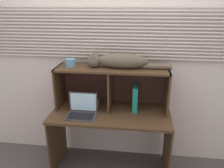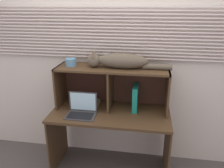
{
  "view_description": "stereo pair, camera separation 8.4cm",
  "coord_description": "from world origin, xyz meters",
  "px_view_note": "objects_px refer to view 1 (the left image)",
  "views": [
    {
      "loc": [
        0.3,
        -2.07,
        1.92
      ],
      "look_at": [
        0.0,
        0.32,
        1.04
      ],
      "focal_mm": 36.86,
      "sensor_mm": 36.0,
      "label": 1
    },
    {
      "loc": [
        0.38,
        -2.06,
        1.92
      ],
      "look_at": [
        0.0,
        0.32,
        1.04
      ],
      "focal_mm": 36.86,
      "sensor_mm": 36.0,
      "label": 2
    }
  ],
  "objects_px": {
    "book_stack": "(92,104)",
    "small_basket": "(70,63)",
    "laptop": "(82,110)",
    "cat": "(119,61)",
    "binder_upright": "(135,97)"
  },
  "relations": [
    {
      "from": "book_stack",
      "to": "small_basket",
      "type": "distance_m",
      "value": 0.54
    },
    {
      "from": "small_basket",
      "to": "laptop",
      "type": "bearing_deg",
      "value": -53.01
    },
    {
      "from": "book_stack",
      "to": "cat",
      "type": "bearing_deg",
      "value": 0.17
    },
    {
      "from": "cat",
      "to": "binder_upright",
      "type": "relative_size",
      "value": 3.21
    },
    {
      "from": "laptop",
      "to": "binder_upright",
      "type": "bearing_deg",
      "value": 21.47
    },
    {
      "from": "cat",
      "to": "small_basket",
      "type": "xyz_separation_m",
      "value": [
        -0.54,
        0.0,
        -0.04
      ]
    },
    {
      "from": "cat",
      "to": "small_basket",
      "type": "height_order",
      "value": "cat"
    },
    {
      "from": "binder_upright",
      "to": "book_stack",
      "type": "bearing_deg",
      "value": -179.89
    },
    {
      "from": "cat",
      "to": "binder_upright",
      "type": "bearing_deg",
      "value": 0.0
    },
    {
      "from": "binder_upright",
      "to": "small_basket",
      "type": "height_order",
      "value": "small_basket"
    },
    {
      "from": "cat",
      "to": "binder_upright",
      "type": "distance_m",
      "value": 0.46
    },
    {
      "from": "book_stack",
      "to": "laptop",
      "type": "bearing_deg",
      "value": -105.19
    },
    {
      "from": "binder_upright",
      "to": "book_stack",
      "type": "relative_size",
      "value": 1.16
    },
    {
      "from": "cat",
      "to": "binder_upright",
      "type": "height_order",
      "value": "cat"
    },
    {
      "from": "book_stack",
      "to": "small_basket",
      "type": "bearing_deg",
      "value": 179.76
    }
  ]
}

